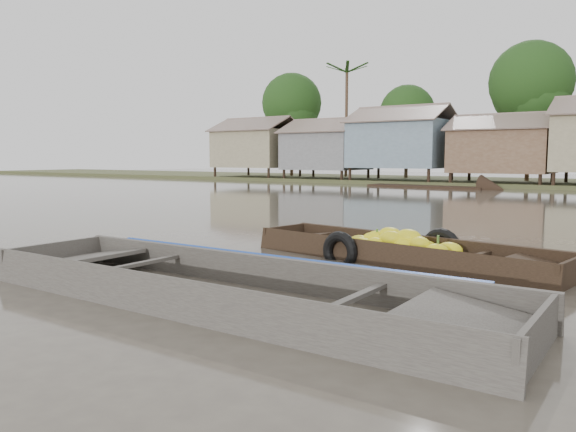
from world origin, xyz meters
The scene contains 3 objects.
ground centered at (0.00, 0.00, 0.00)m, with size 120.00×120.00×0.00m, color #494138.
banana_boat centered at (0.97, 1.97, 0.17)m, with size 5.89×2.29×0.82m.
viewer_boat centered at (0.37, -1.90, 0.06)m, with size 7.43×1.98×0.60m.
Camera 1 is at (4.86, -7.22, 1.83)m, focal length 35.00 mm.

